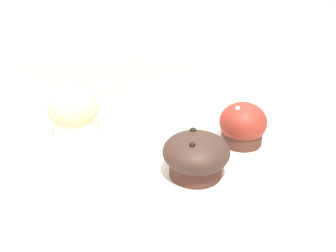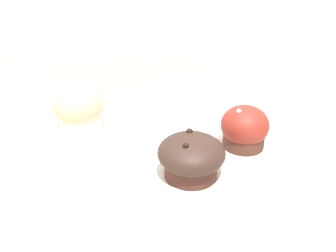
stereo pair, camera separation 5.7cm
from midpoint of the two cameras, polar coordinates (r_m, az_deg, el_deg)
wall_back at (r=1.22m, az=-6.28°, el=9.09°), size 3.20×0.10×1.80m
muffin_front_center at (r=0.63m, az=5.99°, el=-4.51°), size 0.11×0.11×0.07m
muffin_back_left at (r=0.79m, az=-10.79°, el=2.53°), size 0.10×0.10×0.09m
muffin_back_right at (r=0.73m, az=13.27°, el=-0.40°), size 0.09×0.09×0.08m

